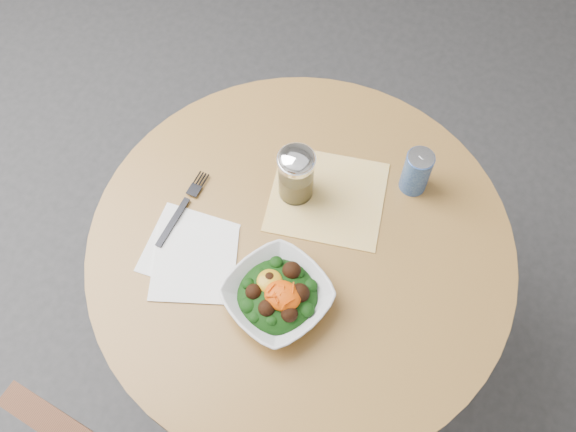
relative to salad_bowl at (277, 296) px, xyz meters
name	(u,v)px	position (x,y,z in m)	size (l,w,h in m)	color
ground	(297,348)	(-0.01, 0.13, -0.78)	(6.00, 6.00, 0.00)	#323235
table	(299,280)	(-0.01, 0.13, -0.23)	(0.90, 0.90, 0.75)	black
cloth_napkin	(327,197)	(0.00, 0.26, -0.03)	(0.24, 0.22, 0.00)	orange
paper_napkins	(191,256)	(-0.20, 0.01, -0.03)	(0.23, 0.23, 0.00)	white
salad_bowl	(277,296)	(0.00, 0.00, 0.00)	(0.26, 0.26, 0.07)	silver
fork	(184,206)	(-0.27, 0.11, -0.02)	(0.03, 0.20, 0.00)	black
spice_shaker	(296,174)	(-0.07, 0.25, 0.04)	(0.08, 0.08, 0.14)	silver
beverage_can	(417,172)	(0.16, 0.37, 0.03)	(0.06, 0.06, 0.11)	navy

